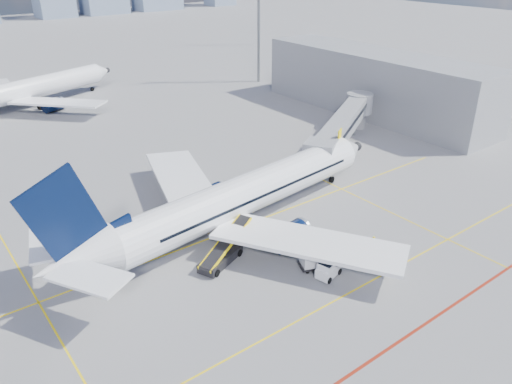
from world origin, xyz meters
The scene contains 11 objects.
ground centered at (0.00, 0.00, 0.00)m, with size 420.00×420.00×0.00m, color gray.
apron_markings centered at (-0.58, -3.91, 0.01)m, with size 90.00×35.12×0.01m.
jet_bridge centered at (23.51, 16.91, 3.74)m, with size 23.55×15.78×6.30m.
terminal_block centered at (39.95, 26.00, 5.00)m, with size 10.00×42.00×10.00m.
floodlight_mast_ne centered at (38.00, 55.00, 13.59)m, with size 3.20×0.61×25.45m.
main_aircraft centered at (-0.81, 8.11, 3.22)m, with size 40.38×35.10×11.83m.
second_aircraft centered at (-5.77, 63.70, 3.23)m, with size 35.73×30.38×10.87m.
baggage_tug centered at (0.52, -3.33, 0.77)m, with size 2.55×1.90×1.60m.
cargo_dolly centered at (1.05, -1.84, 1.07)m, with size 3.90×2.82×1.96m.
belt_loader centered at (-5.40, 3.89, 0.72)m, with size 6.85×3.99×2.80m.
ramp_worker centered at (6.74, -2.94, 0.76)m, with size 0.56×0.37×1.53m, color yellow.
Camera 1 is at (-25.39, -27.38, 25.08)m, focal length 35.00 mm.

